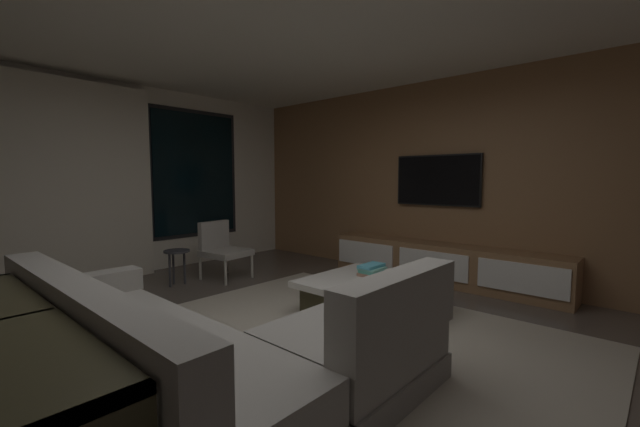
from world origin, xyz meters
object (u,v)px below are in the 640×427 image
object	(u,v)px
accent_chair_near_window	(222,247)
media_console	(443,265)
side_stool	(176,257)
console_table_behind_couch	(10,389)
book_stack_on_coffee_table	(371,270)
coffee_table	(370,297)
sectional_couch	(203,356)
mounted_tv	(437,180)

from	to	relation	value
accent_chair_near_window	media_console	size ratio (longest dim) A/B	0.25
side_stool	console_table_behind_couch	size ratio (longest dim) A/B	0.22
book_stack_on_coffee_table	media_console	size ratio (longest dim) A/B	0.10
coffee_table	media_console	size ratio (longest dim) A/B	0.37
sectional_couch	side_stool	distance (m)	2.87
accent_chair_near_window	side_stool	distance (m)	0.62
coffee_table	accent_chair_near_window	world-z (taller)	accent_chair_near_window
book_stack_on_coffee_table	mounted_tv	xyz separation A→B (m)	(1.64, 0.07, 0.93)
book_stack_on_coffee_table	console_table_behind_couch	distance (m)	3.04
console_table_behind_couch	book_stack_on_coffee_table	bearing A→B (deg)	1.72
book_stack_on_coffee_table	mounted_tv	world-z (taller)	mounted_tv
sectional_couch	mounted_tv	world-z (taller)	mounted_tv
media_console	side_stool	bearing A→B (deg)	133.37
sectional_couch	accent_chair_near_window	distance (m)	3.10
sectional_couch	accent_chair_near_window	xyz separation A→B (m)	(1.82, 2.50, 0.14)
coffee_table	media_console	distance (m)	1.63
sectional_couch	mounted_tv	xyz separation A→B (m)	(3.76, 0.29, 1.06)
coffee_table	mounted_tv	distance (m)	2.16
side_stool	book_stack_on_coffee_table	bearing A→B (deg)	-68.98
side_stool	console_table_behind_couch	distance (m)	3.26
mounted_tv	console_table_behind_couch	xyz separation A→B (m)	(-4.67, -0.16, -0.94)
book_stack_on_coffee_table	coffee_table	bearing A→B (deg)	-148.38
accent_chair_near_window	mounted_tv	xyz separation A→B (m)	(1.94, -2.21, 0.92)
media_console	mounted_tv	world-z (taller)	mounted_tv
book_stack_on_coffee_table	accent_chair_near_window	bearing A→B (deg)	97.53
coffee_table	mounted_tv	size ratio (longest dim) A/B	0.98
side_stool	sectional_couch	bearing A→B (deg)	-114.93
media_console	console_table_behind_couch	size ratio (longest dim) A/B	1.48
book_stack_on_coffee_table	side_stool	xyz separation A→B (m)	(-0.91, 2.38, -0.04)
side_stool	mounted_tv	world-z (taller)	mounted_tv
book_stack_on_coffee_table	side_stool	bearing A→B (deg)	111.02
console_table_behind_couch	sectional_couch	bearing A→B (deg)	-7.94
book_stack_on_coffee_table	media_console	bearing A→B (deg)	-5.07
console_table_behind_couch	accent_chair_near_window	bearing A→B (deg)	40.94
sectional_couch	coffee_table	xyz separation A→B (m)	(1.95, 0.11, -0.10)
accent_chair_near_window	coffee_table	bearing A→B (deg)	-86.97
console_table_behind_couch	mounted_tv	bearing A→B (deg)	1.96
mounted_tv	media_console	bearing A→B (deg)	-132.41
media_console	mounted_tv	distance (m)	1.13
sectional_couch	book_stack_on_coffee_table	distance (m)	2.14
media_console	mounted_tv	bearing A→B (deg)	47.59
accent_chair_near_window	console_table_behind_couch	size ratio (longest dim) A/B	0.37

